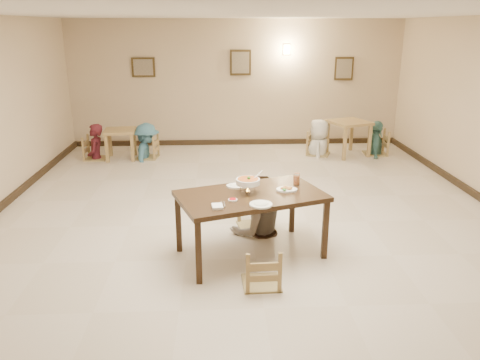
{
  "coord_description": "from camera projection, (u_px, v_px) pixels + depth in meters",
  "views": [
    {
      "loc": [
        -0.45,
        -6.45,
        2.82
      ],
      "look_at": [
        -0.16,
        -0.32,
        0.8
      ],
      "focal_mm": 35.0,
      "sensor_mm": 36.0,
      "label": 1
    }
  ],
  "objects": [
    {
      "name": "bg_diner_d",
      "position": [
        378.0,
        121.0,
        10.58
      ],
      "size": [
        0.6,
        0.98,
        1.56
      ],
      "primitive_type": "imported",
      "rotation": [
        0.0,
        0.0,
        1.32
      ],
      "color": "#4A827C",
      "rests_on": "floor"
    },
    {
      "name": "chili_dish",
      "position": [
        233.0,
        200.0,
        5.59
      ],
      "size": [
        0.11,
        0.11,
        0.02
      ],
      "color": "white",
      "rests_on": "main_table"
    },
    {
      "name": "fried_plate",
      "position": [
        287.0,
        189.0,
        5.93
      ],
      "size": [
        0.27,
        0.27,
        0.06
      ],
      "color": "white",
      "rests_on": "main_table"
    },
    {
      "name": "chair_near",
      "position": [
        262.0,
        248.0,
        5.24
      ],
      "size": [
        0.43,
        0.43,
        0.91
      ],
      "rotation": [
        0.0,
        0.0,
        3.17
      ],
      "color": "tan",
      "rests_on": "floor"
    },
    {
      "name": "picture_c",
      "position": [
        344.0,
        69.0,
        11.26
      ],
      "size": [
        0.45,
        0.04,
        0.55
      ],
      "color": "#332512",
      "rests_on": "wall_back"
    },
    {
      "name": "baseboard_back",
      "position": [
        236.0,
        142.0,
        11.72
      ],
      "size": [
        8.0,
        0.06,
        0.12
      ],
      "primitive_type": "cube",
      "color": "black",
      "rests_on": "floor"
    },
    {
      "name": "main_table",
      "position": [
        251.0,
        200.0,
        5.85
      ],
      "size": [
        2.01,
        1.53,
        0.83
      ],
      "rotation": [
        0.0,
        0.0,
        0.34
      ],
      "color": "#332011",
      "rests_on": "floor"
    },
    {
      "name": "wall_sconce",
      "position": [
        287.0,
        49.0,
        11.06
      ],
      "size": [
        0.16,
        0.05,
        0.22
      ],
      "primitive_type": "cube",
      "color": "#FFD88C",
      "rests_on": "wall_back"
    },
    {
      "name": "chair_far",
      "position": [
        256.0,
        194.0,
        6.72
      ],
      "size": [
        0.5,
        0.5,
        1.06
      ],
      "rotation": [
        0.0,
        0.0,
        0.18
      ],
      "color": "tan",
      "rests_on": "floor"
    },
    {
      "name": "picture_b",
      "position": [
        241.0,
        63.0,
        11.1
      ],
      "size": [
        0.5,
        0.04,
        0.6
      ],
      "color": "#332512",
      "rests_on": "wall_back"
    },
    {
      "name": "bg_table_right",
      "position": [
        349.0,
        127.0,
        10.57
      ],
      "size": [
        1.02,
        1.02,
        0.79
      ],
      "rotation": [
        0.0,
        0.0,
        0.37
      ],
      "color": "#A2834F",
      "rests_on": "floor"
    },
    {
      "name": "floor",
      "position": [
        250.0,
        224.0,
        7.02
      ],
      "size": [
        10.0,
        10.0,
        0.0
      ],
      "primitive_type": "plane",
      "color": "beige",
      "rests_on": "ground"
    },
    {
      "name": "drink_glass",
      "position": [
        297.0,
        179.0,
        6.14
      ],
      "size": [
        0.08,
        0.08,
        0.16
      ],
      "color": "white",
      "rests_on": "main_table"
    },
    {
      "name": "main_diner",
      "position": [
        258.0,
        176.0,
        6.5
      ],
      "size": [
        0.96,
        0.84,
        1.68
      ],
      "primitive_type": "imported",
      "rotation": [
        0.0,
        0.0,
        3.43
      ],
      "color": "gray",
      "rests_on": "floor"
    },
    {
      "name": "bg_diner_b",
      "position": [
        145.0,
        123.0,
        10.28
      ],
      "size": [
        0.63,
        1.04,
        1.58
      ],
      "primitive_type": "imported",
      "rotation": [
        0.0,
        0.0,
        1.53
      ],
      "color": "teal",
      "rests_on": "floor"
    },
    {
      "name": "wall_back",
      "position": [
        236.0,
        84.0,
        11.29
      ],
      "size": [
        10.0,
        0.0,
        10.0
      ],
      "primitive_type": "plane",
      "rotation": [
        1.57,
        0.0,
        0.0
      ],
      "color": "#CBB394",
      "rests_on": "floor"
    },
    {
      "name": "picture_a",
      "position": [
        143.0,
        67.0,
        11.03
      ],
      "size": [
        0.55,
        0.04,
        0.45
      ],
      "color": "#332512",
      "rests_on": "wall_back"
    },
    {
      "name": "bg_chair_rl",
      "position": [
        319.0,
        132.0,
        10.65
      ],
      "size": [
        0.5,
        0.5,
        1.06
      ],
      "rotation": [
        0.0,
        0.0,
        1.21
      ],
      "color": "tan",
      "rests_on": "floor"
    },
    {
      "name": "bg_diner_c",
      "position": [
        320.0,
        119.0,
        10.56
      ],
      "size": [
        0.68,
        0.9,
        1.64
      ],
      "primitive_type": "imported",
      "rotation": [
        0.0,
        0.0,
        4.49
      ],
      "color": "silver",
      "rests_on": "floor"
    },
    {
      "name": "bg_table_left",
      "position": [
        120.0,
        135.0,
        10.31
      ],
      "size": [
        0.72,
        0.72,
        0.66
      ],
      "rotation": [
        0.0,
        0.0,
        0.09
      ],
      "color": "#A2834F",
      "rests_on": "floor"
    },
    {
      "name": "bg_chair_rr",
      "position": [
        377.0,
        132.0,
        10.66
      ],
      "size": [
        0.5,
        0.5,
        1.07
      ],
      "rotation": [
        0.0,
        0.0,
        -1.67
      ],
      "color": "tan",
      "rests_on": "floor"
    },
    {
      "name": "rice_plate_near",
      "position": [
        261.0,
        204.0,
        5.44
      ],
      "size": [
        0.27,
        0.27,
        0.06
      ],
      "color": "white",
      "rests_on": "main_table"
    },
    {
      "name": "bg_diner_a",
      "position": [
        93.0,
        124.0,
        10.2
      ],
      "size": [
        0.42,
        0.6,
        1.58
      ],
      "primitive_type": "imported",
      "rotation": [
        0.0,
        0.0,
        4.78
      ],
      "color": "#4E1621",
      "rests_on": "floor"
    },
    {
      "name": "napkin_cutlery",
      "position": [
        218.0,
        206.0,
        5.38
      ],
      "size": [
        0.16,
        0.26,
        0.03
      ],
      "color": "white",
      "rests_on": "main_table"
    },
    {
      "name": "curry_warmer",
      "position": [
        248.0,
        182.0,
        5.78
      ],
      "size": [
        0.33,
        0.3,
        0.27
      ],
      "color": "silver",
      "rests_on": "main_table"
    },
    {
      "name": "ceiling",
      "position": [
        251.0,
        12.0,
        6.08
      ],
      "size": [
        10.0,
        10.0,
        0.0
      ],
      "primitive_type": "plane",
      "color": "white",
      "rests_on": "wall_back"
    },
    {
      "name": "bg_chair_ll",
      "position": [
        95.0,
        137.0,
        10.29
      ],
      "size": [
        0.46,
        0.46,
        0.99
      ],
      "rotation": [
        0.0,
        0.0,
        1.54
      ],
      "color": "tan",
      "rests_on": "floor"
    },
    {
      "name": "rice_plate_far",
      "position": [
        238.0,
        186.0,
        6.07
      ],
      "size": [
        0.3,
        0.3,
        0.07
      ],
      "color": "white",
      "rests_on": "main_table"
    },
    {
      "name": "bg_chair_lr",
      "position": [
        146.0,
        137.0,
        10.37
      ],
      "size": [
        0.46,
        0.46,
        0.99
      ],
      "rotation": [
        0.0,
        0.0,
        -1.7
      ],
      "color": "tan",
      "rests_on": "floor"
    }
  ]
}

